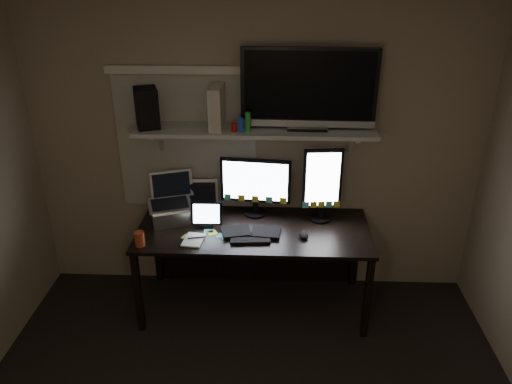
# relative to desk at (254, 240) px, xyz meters

# --- Properties ---
(ceiling) EXTENTS (3.60, 3.60, 0.00)m
(ceiling) POSITION_rel_desk_xyz_m (0.00, -1.55, 1.95)
(ceiling) COLOR silver
(ceiling) RESTS_ON back_wall
(back_wall) EXTENTS (3.60, 0.00, 3.60)m
(back_wall) POSITION_rel_desk_xyz_m (0.00, 0.25, 0.70)
(back_wall) COLOR gray
(back_wall) RESTS_ON floor
(window_blinds) EXTENTS (1.10, 0.02, 1.10)m
(window_blinds) POSITION_rel_desk_xyz_m (-0.55, 0.24, 0.75)
(window_blinds) COLOR #B0AD9E
(window_blinds) RESTS_ON back_wall
(desk) EXTENTS (1.80, 0.75, 0.73)m
(desk) POSITION_rel_desk_xyz_m (0.00, 0.00, 0.00)
(desk) COLOR black
(desk) RESTS_ON floor
(wall_shelf) EXTENTS (1.80, 0.35, 0.03)m
(wall_shelf) POSITION_rel_desk_xyz_m (0.00, 0.08, 0.91)
(wall_shelf) COLOR #A8A7A3
(wall_shelf) RESTS_ON back_wall
(monitor_landscape) EXTENTS (0.57, 0.12, 0.50)m
(monitor_landscape) POSITION_rel_desk_xyz_m (0.00, 0.12, 0.42)
(monitor_landscape) COLOR black
(monitor_landscape) RESTS_ON desk
(monitor_portrait) EXTENTS (0.31, 0.09, 0.61)m
(monitor_portrait) POSITION_rel_desk_xyz_m (0.52, 0.05, 0.48)
(monitor_portrait) COLOR black
(monitor_portrait) RESTS_ON desk
(keyboard) EXTENTS (0.46, 0.21, 0.03)m
(keyboard) POSITION_rel_desk_xyz_m (-0.02, -0.20, 0.19)
(keyboard) COLOR black
(keyboard) RESTS_ON desk
(mouse) EXTENTS (0.08, 0.11, 0.04)m
(mouse) POSITION_rel_desk_xyz_m (0.38, -0.24, 0.20)
(mouse) COLOR black
(mouse) RESTS_ON desk
(notepad) EXTENTS (0.17, 0.21, 0.01)m
(notepad) POSITION_rel_desk_xyz_m (-0.44, -0.32, 0.18)
(notepad) COLOR white
(notepad) RESTS_ON desk
(tablet) EXTENTS (0.24, 0.10, 0.21)m
(tablet) POSITION_rel_desk_xyz_m (-0.37, -0.10, 0.28)
(tablet) COLOR black
(tablet) RESTS_ON desk
(file_sorter) EXTENTS (0.22, 0.11, 0.28)m
(file_sorter) POSITION_rel_desk_xyz_m (-0.43, 0.17, 0.32)
(file_sorter) COLOR black
(file_sorter) RESTS_ON desk
(laptop) EXTENTS (0.40, 0.36, 0.38)m
(laptop) POSITION_rel_desk_xyz_m (-0.66, -0.03, 0.36)
(laptop) COLOR silver
(laptop) RESTS_ON desk
(cup) EXTENTS (0.09, 0.09, 0.11)m
(cup) POSITION_rel_desk_xyz_m (-0.82, -0.40, 0.23)
(cup) COLOR #93361A
(cup) RESTS_ON desk
(sticky_notes) EXTENTS (0.36, 0.31, 0.00)m
(sticky_notes) POSITION_rel_desk_xyz_m (-0.36, -0.25, 0.18)
(sticky_notes) COLOR yellow
(sticky_notes) RESTS_ON desk
(tv) EXTENTS (0.99, 0.20, 0.59)m
(tv) POSITION_rel_desk_xyz_m (0.39, 0.09, 1.22)
(tv) COLOR black
(tv) RESTS_ON wall_shelf
(game_console) EXTENTS (0.10, 0.27, 0.31)m
(game_console) POSITION_rel_desk_xyz_m (-0.28, 0.08, 1.08)
(game_console) COLOR beige
(game_console) RESTS_ON wall_shelf
(speaker) EXTENTS (0.22, 0.24, 0.30)m
(speaker) POSITION_rel_desk_xyz_m (-0.80, 0.07, 1.07)
(speaker) COLOR black
(speaker) RESTS_ON wall_shelf
(bottles) EXTENTS (0.25, 0.06, 0.16)m
(bottles) POSITION_rel_desk_xyz_m (-0.10, -0.01, 1.00)
(bottles) COLOR #A50F0C
(bottles) RESTS_ON wall_shelf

